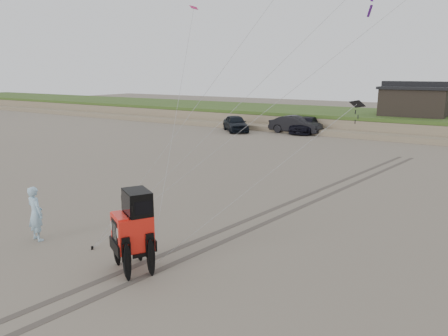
{
  "coord_description": "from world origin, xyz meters",
  "views": [
    {
      "loc": [
        9.66,
        -10.0,
        6.03
      ],
      "look_at": [
        1.31,
        3.0,
        2.6
      ],
      "focal_mm": 35.0,
      "sensor_mm": 36.0,
      "label": 1
    }
  ],
  "objects": [
    {
      "name": "truck_a",
      "position": [
        -13.45,
        28.19,
        0.83
      ],
      "size": [
        4.79,
        4.86,
        1.66
      ],
      "primitive_type": "imported",
      "rotation": [
        0.0,
        0.0,
        0.77
      ],
      "color": "black",
      "rests_on": "ground"
    },
    {
      "name": "stake_main",
      "position": [
        -1.82,
        -0.58,
        0.06
      ],
      "size": [
        0.08,
        0.08,
        0.12
      ],
      "primitive_type": "cylinder",
      "color": "black",
      "rests_on": "ground"
    },
    {
      "name": "man",
      "position": [
        -4.2,
        -1.04,
        1.01
      ],
      "size": [
        0.79,
        0.57,
        2.02
      ],
      "primitive_type": "imported",
      "rotation": [
        0.0,
        0.0,
        3.02
      ],
      "color": "#8DB4DB",
      "rests_on": "ground"
    },
    {
      "name": "truck_c",
      "position": [
        -6.92,
        31.1,
        0.78
      ],
      "size": [
        2.53,
        5.5,
        1.56
      ],
      "primitive_type": "imported",
      "rotation": [
        0.0,
        0.0,
        0.07
      ],
      "color": "black",
      "rests_on": "ground"
    },
    {
      "name": "dune_ridge",
      "position": [
        0.0,
        37.5,
        0.82
      ],
      "size": [
        160.0,
        14.25,
        1.73
      ],
      "color": "#7A6B54",
      "rests_on": "ground"
    },
    {
      "name": "stake_aux",
      "position": [
        0.86,
        -0.58,
        0.06
      ],
      "size": [
        0.08,
        0.08,
        0.12
      ],
      "primitive_type": "cylinder",
      "color": "black",
      "rests_on": "ground"
    },
    {
      "name": "cabin",
      "position": [
        2.0,
        37.0,
        3.24
      ],
      "size": [
        6.4,
        5.4,
        3.35
      ],
      "color": "black",
      "rests_on": "dune_ridge"
    },
    {
      "name": "jeep",
      "position": [
        0.52,
        -0.94,
        1.01
      ],
      "size": [
        4.75,
        5.89,
        2.03
      ],
      "primitive_type": null,
      "rotation": [
        0.0,
        0.0,
        -0.52
      ],
      "color": "red",
      "rests_on": "ground"
    },
    {
      "name": "ground",
      "position": [
        0.0,
        0.0,
        0.0
      ],
      "size": [
        160.0,
        160.0,
        0.0
      ],
      "primitive_type": "plane",
      "color": "#6B6054",
      "rests_on": "ground"
    },
    {
      "name": "tire_tracks",
      "position": [
        2.0,
        8.0,
        0.0
      ],
      "size": [
        5.22,
        29.74,
        0.01
      ],
      "color": "#4C443D",
      "rests_on": "ground"
    },
    {
      "name": "truck_b",
      "position": [
        -7.69,
        30.19,
        0.86
      ],
      "size": [
        5.27,
        1.93,
        1.73
      ],
      "primitive_type": "imported",
      "rotation": [
        0.0,
        0.0,
        1.55
      ],
      "color": "black",
      "rests_on": "ground"
    }
  ]
}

